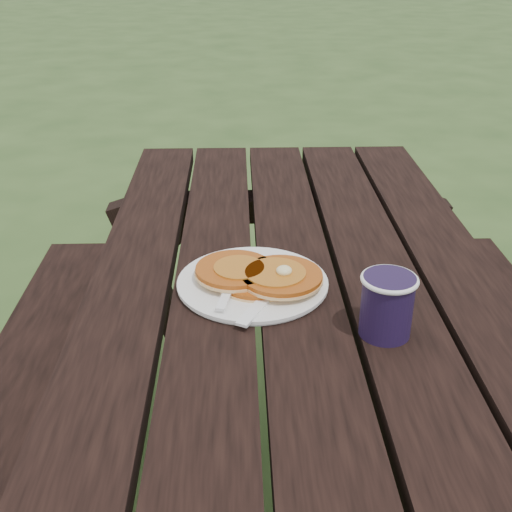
{
  "coord_description": "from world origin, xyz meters",
  "views": [
    {
      "loc": [
        -0.11,
        -0.88,
        1.32
      ],
      "look_at": [
        -0.08,
        0.12,
        0.8
      ],
      "focal_mm": 45.0,
      "sensor_mm": 36.0,
      "label": 1
    }
  ],
  "objects_px": {
    "picnic_table": "(298,486)",
    "plate": "(253,283)",
    "pancake_stack": "(259,275)",
    "coffee_cup": "(387,302)"
  },
  "relations": [
    {
      "from": "picnic_table",
      "to": "pancake_stack",
      "type": "relative_size",
      "value": 8.14
    },
    {
      "from": "picnic_table",
      "to": "plate",
      "type": "relative_size",
      "value": 6.96
    },
    {
      "from": "plate",
      "to": "coffee_cup",
      "type": "distance_m",
      "value": 0.26
    },
    {
      "from": "pancake_stack",
      "to": "coffee_cup",
      "type": "relative_size",
      "value": 2.2
    },
    {
      "from": "picnic_table",
      "to": "plate",
      "type": "xyz_separation_m",
      "value": [
        -0.08,
        0.1,
        0.39
      ]
    },
    {
      "from": "coffee_cup",
      "to": "plate",
      "type": "bearing_deg",
      "value": 142.6
    },
    {
      "from": "pancake_stack",
      "to": "plate",
      "type": "bearing_deg",
      "value": 153.82
    },
    {
      "from": "picnic_table",
      "to": "coffee_cup",
      "type": "bearing_deg",
      "value": -23.21
    },
    {
      "from": "plate",
      "to": "picnic_table",
      "type": "bearing_deg",
      "value": -51.37
    },
    {
      "from": "picnic_table",
      "to": "plate",
      "type": "bearing_deg",
      "value": 128.63
    }
  ]
}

